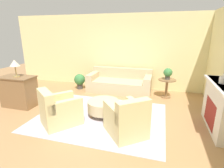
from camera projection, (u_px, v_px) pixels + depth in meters
ground_plane at (101, 117)px, 4.58m from camera, size 16.00×16.00×0.00m
wall_back at (124, 52)px, 6.74m from camera, size 9.44×0.12×2.80m
rug at (101, 116)px, 4.58m from camera, size 3.27×2.56×0.01m
couch at (120, 83)px, 6.49m from camera, size 2.29×1.00×0.83m
armchair_left at (59, 111)px, 4.12m from camera, size 1.08×1.10×0.88m
armchair_right at (127, 120)px, 3.68m from camera, size 1.08×1.10×0.88m
ottoman_table at (103, 106)px, 4.58m from camera, size 0.83×0.83×0.40m
side_table at (167, 85)px, 5.84m from camera, size 0.57×0.57×0.63m
fireplace at (220, 106)px, 3.84m from camera, size 0.44×1.58×1.08m
dresser at (19, 91)px, 5.14m from camera, size 0.98×0.58×0.90m
vase_mantel_near at (224, 80)px, 3.68m from camera, size 0.19×0.19×0.22m
potted_plant_on_side_table at (168, 73)px, 5.72m from camera, size 0.28×0.28×0.38m
potted_plant_floor at (80, 80)px, 6.79m from camera, size 0.43×0.43×0.58m
table_lamp at (15, 64)px, 4.91m from camera, size 0.28×0.28×0.49m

